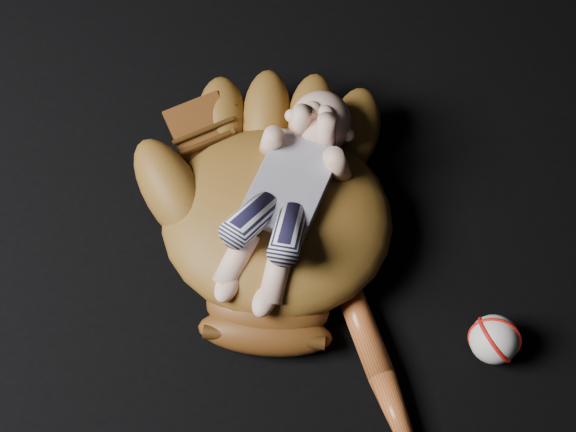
{
  "coord_description": "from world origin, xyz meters",
  "views": [
    {
      "loc": [
        0.25,
        -0.45,
        1.24
      ],
      "look_at": [
        0.06,
        0.11,
        0.09
      ],
      "focal_mm": 50.0,
      "sensor_mm": 36.0,
      "label": 1
    }
  ],
  "objects_px": {
    "newborn_baby": "(283,199)",
    "baseball_bat": "(388,392)",
    "baseball": "(494,339)",
    "baseball_glove": "(277,214)"
  },
  "relations": [
    {
      "from": "baseball_bat",
      "to": "baseball",
      "type": "relative_size",
      "value": 6.05
    },
    {
      "from": "baseball_bat",
      "to": "baseball",
      "type": "height_order",
      "value": "baseball"
    },
    {
      "from": "newborn_baby",
      "to": "baseball",
      "type": "height_order",
      "value": "newborn_baby"
    },
    {
      "from": "baseball_glove",
      "to": "baseball_bat",
      "type": "relative_size",
      "value": 1.14
    },
    {
      "from": "newborn_baby",
      "to": "baseball_bat",
      "type": "relative_size",
      "value": 0.82
    },
    {
      "from": "newborn_baby",
      "to": "baseball",
      "type": "xyz_separation_m",
      "value": [
        0.38,
        -0.07,
        -0.1
      ]
    },
    {
      "from": "newborn_baby",
      "to": "baseball_bat",
      "type": "bearing_deg",
      "value": -37.35
    },
    {
      "from": "baseball_glove",
      "to": "baseball",
      "type": "xyz_separation_m",
      "value": [
        0.39,
        -0.07,
        -0.04
      ]
    },
    {
      "from": "newborn_baby",
      "to": "baseball_bat",
      "type": "distance_m",
      "value": 0.34
    },
    {
      "from": "newborn_baby",
      "to": "baseball",
      "type": "bearing_deg",
      "value": -8.35
    }
  ]
}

